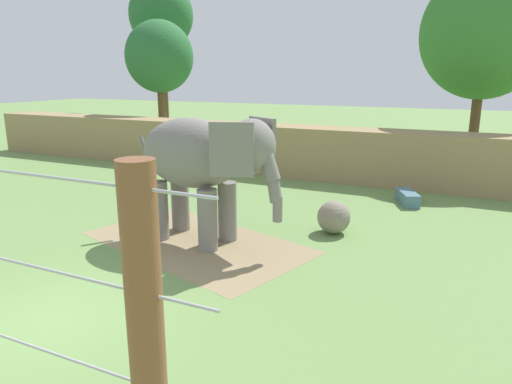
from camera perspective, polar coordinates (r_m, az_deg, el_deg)
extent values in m
plane|color=#6B8E4C|center=(9.68, -23.68, -14.01)|extent=(120.00, 120.00, 0.00)
cube|color=#937F5B|center=(12.66, -7.33, -6.11)|extent=(6.79, 5.04, 0.01)
cube|color=#997F56|center=(20.54, 5.85, 4.98)|extent=(36.00, 1.80, 2.19)
cylinder|color=gray|center=(12.52, -3.54, -2.39)|extent=(0.51, 0.51, 1.61)
cylinder|color=gray|center=(11.84, -5.97, -3.43)|extent=(0.51, 0.51, 1.61)
cylinder|color=gray|center=(13.49, -9.29, -1.33)|extent=(0.51, 0.51, 1.61)
cylinder|color=gray|center=(12.86, -11.83, -2.23)|extent=(0.51, 0.51, 1.61)
ellipsoid|color=gray|center=(12.30, -7.98, 4.78)|extent=(3.13, 1.90, 1.84)
ellipsoid|color=gray|center=(11.18, -0.52, 5.63)|extent=(1.26, 1.37, 1.33)
cube|color=gray|center=(11.82, 0.76, 6.11)|extent=(0.95, 0.63, 1.26)
cube|color=gray|center=(10.67, -3.00, 5.20)|extent=(1.01, 0.45, 1.26)
cylinder|color=gray|center=(11.01, 1.67, 3.00)|extent=(0.60, 0.42, 0.72)
cylinder|color=gray|center=(11.06, 2.28, 0.35)|extent=(0.44, 0.34, 0.67)
cylinder|color=gray|center=(11.14, 2.67, -2.07)|extent=(0.26, 0.26, 0.63)
cylinder|color=gray|center=(13.42, -13.52, 4.81)|extent=(0.36, 0.15, 0.92)
sphere|color=gray|center=(13.31, 9.52, -3.07)|extent=(0.93, 0.93, 0.93)
cube|color=slate|center=(16.99, 18.10, -0.65)|extent=(1.01, 1.48, 0.44)
cylinder|color=brown|center=(32.91, -11.13, 11.93)|extent=(0.44, 0.44, 6.38)
ellipsoid|color=#286633|center=(33.10, -11.57, 20.53)|extent=(4.17, 4.17, 4.38)
cylinder|color=brown|center=(23.90, 25.18, 6.97)|extent=(0.44, 0.44, 3.81)
ellipsoid|color=#33752D|center=(23.84, 26.30, 17.14)|extent=(5.53, 5.53, 5.81)
cylinder|color=brown|center=(28.54, -11.42, 8.91)|extent=(0.44, 0.44, 3.71)
ellipsoid|color=#286633|center=(28.44, -11.78, 15.97)|extent=(3.90, 3.90, 4.10)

